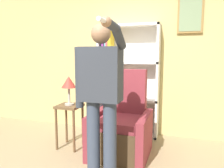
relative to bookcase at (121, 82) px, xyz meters
The scene contains 6 objects.
wall_back 0.49m from the bookcase, 65.62° to the left, with size 8.00×0.11×2.80m.
bookcase is the anchor object (origin of this frame).
armchair 1.01m from the bookcase, 73.61° to the right, with size 0.80×0.81×1.21m.
person_standing 1.55m from the bookcase, 82.59° to the right, with size 0.59×0.78×1.76m.
side_table 1.12m from the bookcase, 124.25° to the right, with size 0.35×0.35×0.67m.
table_lamp 1.03m from the bookcase, 124.25° to the right, with size 0.22×0.22×0.44m.
Camera 1 is at (0.99, -1.87, 1.43)m, focal length 35.00 mm.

